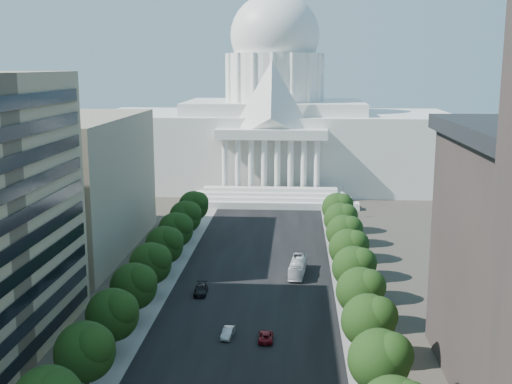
% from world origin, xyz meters
% --- Properties ---
extents(road_asphalt, '(30.00, 260.00, 0.01)m').
position_xyz_m(road_asphalt, '(0.00, 90.00, 0.00)').
color(road_asphalt, black).
rests_on(road_asphalt, ground).
extents(sidewalk_left, '(8.00, 260.00, 0.02)m').
position_xyz_m(sidewalk_left, '(-19.00, 90.00, 0.00)').
color(sidewalk_left, gray).
rests_on(sidewalk_left, ground).
extents(sidewalk_right, '(8.00, 260.00, 0.02)m').
position_xyz_m(sidewalk_right, '(19.00, 90.00, 0.00)').
color(sidewalk_right, gray).
rests_on(sidewalk_right, ground).
extents(capitol, '(120.00, 56.00, 73.00)m').
position_xyz_m(capitol, '(0.00, 184.89, 20.01)').
color(capitol, white).
rests_on(capitol, ground).
extents(office_block_left_far, '(38.00, 52.00, 30.00)m').
position_xyz_m(office_block_left_far, '(-48.00, 100.00, 15.00)').
color(office_block_left_far, gray).
rests_on(office_block_left_far, ground).
extents(tree_l_c, '(7.79, 7.60, 9.97)m').
position_xyz_m(tree_l_c, '(-17.66, 35.81, 6.45)').
color(tree_l_c, '#33261C').
rests_on(tree_l_c, ground).
extents(tree_l_d, '(7.79, 7.60, 9.97)m').
position_xyz_m(tree_l_d, '(-17.66, 47.81, 6.45)').
color(tree_l_d, '#33261C').
rests_on(tree_l_d, ground).
extents(tree_l_e, '(7.79, 7.60, 9.97)m').
position_xyz_m(tree_l_e, '(-17.66, 59.81, 6.45)').
color(tree_l_e, '#33261C').
rests_on(tree_l_e, ground).
extents(tree_l_f, '(7.79, 7.60, 9.97)m').
position_xyz_m(tree_l_f, '(-17.66, 71.81, 6.45)').
color(tree_l_f, '#33261C').
rests_on(tree_l_f, ground).
extents(tree_l_g, '(7.79, 7.60, 9.97)m').
position_xyz_m(tree_l_g, '(-17.66, 83.81, 6.45)').
color(tree_l_g, '#33261C').
rests_on(tree_l_g, ground).
extents(tree_l_h, '(7.79, 7.60, 9.97)m').
position_xyz_m(tree_l_h, '(-17.66, 95.81, 6.45)').
color(tree_l_h, '#33261C').
rests_on(tree_l_h, ground).
extents(tree_l_i, '(7.79, 7.60, 9.97)m').
position_xyz_m(tree_l_i, '(-17.66, 107.81, 6.45)').
color(tree_l_i, '#33261C').
rests_on(tree_l_i, ground).
extents(tree_l_j, '(7.79, 7.60, 9.97)m').
position_xyz_m(tree_l_j, '(-17.66, 119.81, 6.45)').
color(tree_l_j, '#33261C').
rests_on(tree_l_j, ground).
extents(tree_r_c, '(7.79, 7.60, 9.97)m').
position_xyz_m(tree_r_c, '(18.34, 35.81, 6.45)').
color(tree_r_c, '#33261C').
rests_on(tree_r_c, ground).
extents(tree_r_d, '(7.79, 7.60, 9.97)m').
position_xyz_m(tree_r_d, '(18.34, 47.81, 6.45)').
color(tree_r_d, '#33261C').
rests_on(tree_r_d, ground).
extents(tree_r_e, '(7.79, 7.60, 9.97)m').
position_xyz_m(tree_r_e, '(18.34, 59.81, 6.45)').
color(tree_r_e, '#33261C').
rests_on(tree_r_e, ground).
extents(tree_r_f, '(7.79, 7.60, 9.97)m').
position_xyz_m(tree_r_f, '(18.34, 71.81, 6.45)').
color(tree_r_f, '#33261C').
rests_on(tree_r_f, ground).
extents(tree_r_g, '(7.79, 7.60, 9.97)m').
position_xyz_m(tree_r_g, '(18.34, 83.81, 6.45)').
color(tree_r_g, '#33261C').
rests_on(tree_r_g, ground).
extents(tree_r_h, '(7.79, 7.60, 9.97)m').
position_xyz_m(tree_r_h, '(18.34, 95.81, 6.45)').
color(tree_r_h, '#33261C').
rests_on(tree_r_h, ground).
extents(tree_r_i, '(7.79, 7.60, 9.97)m').
position_xyz_m(tree_r_i, '(18.34, 107.81, 6.45)').
color(tree_r_i, '#33261C').
rests_on(tree_r_i, ground).
extents(tree_r_j, '(7.79, 7.60, 9.97)m').
position_xyz_m(tree_r_j, '(18.34, 119.81, 6.45)').
color(tree_r_j, '#33261C').
rests_on(tree_r_j, ground).
extents(streetlight_b, '(2.61, 0.44, 9.00)m').
position_xyz_m(streetlight_b, '(19.90, 35.00, 5.82)').
color(streetlight_b, gray).
rests_on(streetlight_b, ground).
extents(streetlight_c, '(2.61, 0.44, 9.00)m').
position_xyz_m(streetlight_c, '(19.90, 60.00, 5.82)').
color(streetlight_c, gray).
rests_on(streetlight_c, ground).
extents(streetlight_d, '(2.61, 0.44, 9.00)m').
position_xyz_m(streetlight_d, '(19.90, 85.00, 5.82)').
color(streetlight_d, gray).
rests_on(streetlight_d, ground).
extents(streetlight_e, '(2.61, 0.44, 9.00)m').
position_xyz_m(streetlight_e, '(19.90, 110.00, 5.82)').
color(streetlight_e, gray).
rests_on(streetlight_e, ground).
extents(streetlight_f, '(2.61, 0.44, 9.00)m').
position_xyz_m(streetlight_f, '(19.90, 135.00, 5.82)').
color(streetlight_f, gray).
rests_on(streetlight_f, ground).
extents(car_silver, '(1.97, 4.45, 1.42)m').
position_xyz_m(car_silver, '(-2.37, 55.24, 0.71)').
color(car_silver, '#A4A7AC').
rests_on(car_silver, ground).
extents(car_red, '(2.25, 4.77, 1.32)m').
position_xyz_m(car_red, '(3.50, 54.39, 0.66)').
color(car_red, maroon).
rests_on(car_red, ground).
extents(car_dark_b, '(2.51, 5.66, 1.62)m').
position_xyz_m(car_dark_b, '(-9.29, 73.70, 0.81)').
color(car_dark_b, black).
rests_on(car_dark_b, ground).
extents(city_bus, '(3.78, 11.56, 3.16)m').
position_xyz_m(city_bus, '(8.32, 85.90, 1.58)').
color(city_bus, silver).
rests_on(city_bus, ground).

